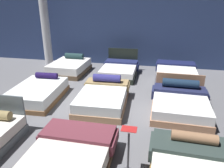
{
  "coord_description": "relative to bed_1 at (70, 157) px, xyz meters",
  "views": [
    {
      "loc": [
        1.53,
        -5.95,
        3.14
      ],
      "look_at": [
        0.17,
        0.53,
        0.55
      ],
      "focal_mm": 34.96,
      "sensor_mm": 36.0,
      "label": 1
    }
  ],
  "objects": [
    {
      "name": "bed_4",
      "position": [
        -0.03,
        2.8,
        0.03
      ],
      "size": [
        1.56,
        2.2,
        0.79
      ],
      "rotation": [
        0.0,
        0.0,
        0.04
      ],
      "color": "#987151",
      "rests_on": "ground_plane"
    },
    {
      "name": "support_pillar",
      "position": [
        -3.81,
        6.62,
        1.52
      ],
      "size": [
        0.39,
        0.39,
        3.5
      ],
      "primitive_type": "cylinder",
      "color": "silver",
      "rests_on": "ground_plane"
    },
    {
      "name": "price_sign",
      "position": [
        1.14,
        0.08,
        0.14
      ],
      "size": [
        0.28,
        0.24,
        0.98
      ],
      "color": "#3F3F44",
      "rests_on": "ground_plane"
    },
    {
      "name": "bed_3",
      "position": [
        -2.26,
        2.75,
        0.0
      ],
      "size": [
        1.57,
        2.19,
        0.68
      ],
      "rotation": [
        0.0,
        0.0,
        0.05
      ],
      "color": "brown",
      "rests_on": "ground_plane"
    },
    {
      "name": "bed_8",
      "position": [
        2.34,
        5.55,
        0.04
      ],
      "size": [
        1.68,
        2.19,
        0.59
      ],
      "rotation": [
        0.0,
        0.0,
        -0.02
      ],
      "color": "#302F39",
      "rests_on": "ground_plane"
    },
    {
      "name": "ground_plane",
      "position": [
        -0.0,
        2.72,
        -0.24
      ],
      "size": [
        18.0,
        18.0,
        0.02
      ],
      "primitive_type": "cube",
      "color": "#5B5B60"
    },
    {
      "name": "bed_7",
      "position": [
        -0.02,
        5.67,
        0.01
      ],
      "size": [
        1.56,
        1.96,
        1.02
      ],
      "rotation": [
        0.0,
        0.0,
        -0.0
      ],
      "color": "black",
      "rests_on": "ground_plane"
    },
    {
      "name": "bed_1",
      "position": [
        0.0,
        0.0,
        0.0
      ],
      "size": [
        1.65,
        1.92,
        0.51
      ],
      "rotation": [
        0.0,
        0.0,
        -0.0
      ],
      "color": "brown",
      "rests_on": "ground_plane"
    },
    {
      "name": "bed_5",
      "position": [
        2.3,
        2.86,
        0.03
      ],
      "size": [
        1.73,
        1.99,
        0.89
      ],
      "rotation": [
        0.0,
        0.0,
        -0.02
      ],
      "color": "#996C4E",
      "rests_on": "ground_plane"
    },
    {
      "name": "bed_6",
      "position": [
        -2.29,
        5.61,
        0.03
      ],
      "size": [
        1.54,
        1.97,
        0.76
      ],
      "rotation": [
        0.0,
        0.0,
        -0.02
      ],
      "color": "brown",
      "rests_on": "ground_plane"
    },
    {
      "name": "showroom_back_wall",
      "position": [
        -0.0,
        7.43,
        1.52
      ],
      "size": [
        18.0,
        0.06,
        3.5
      ],
      "primitive_type": "cube",
      "color": "navy",
      "rests_on": "ground_plane"
    }
  ]
}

